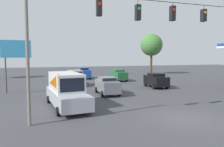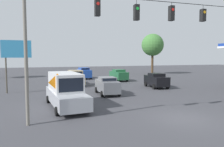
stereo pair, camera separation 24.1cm
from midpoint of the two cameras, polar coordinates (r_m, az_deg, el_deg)
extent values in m
plane|color=#3D3D42|center=(15.35, 18.50, -11.12)|extent=(140.00, 140.00, 0.00)
cylinder|color=slate|center=(13.53, -21.13, 5.02)|extent=(0.20, 0.20, 8.54)
cylinder|color=black|center=(16.56, 15.74, 17.48)|extent=(19.20, 0.04, 0.04)
cube|color=black|center=(17.98, 23.01, 13.82)|extent=(0.32, 0.36, 0.89)
cylinder|color=black|center=(18.09, 23.07, 15.68)|extent=(0.03, 0.03, 0.30)
cylinder|color=orange|center=(17.87, 23.44, 14.51)|extent=(0.20, 0.02, 0.20)
cube|color=black|center=(16.40, 15.68, 14.89)|extent=(0.32, 0.36, 1.03)
cylinder|color=black|center=(16.53, 15.73, 17.07)|extent=(0.03, 0.03, 0.24)
cylinder|color=red|center=(16.29, 16.08, 15.79)|extent=(0.20, 0.02, 0.20)
cube|color=black|center=(15.12, 6.88, 15.54)|extent=(0.32, 0.36, 1.03)
cylinder|color=black|center=(15.26, 6.90, 18.07)|extent=(0.03, 0.03, 0.35)
cylinder|color=green|center=(14.99, 7.20, 16.53)|extent=(0.20, 0.02, 0.20)
cube|color=black|center=(14.27, -3.34, 16.73)|extent=(0.32, 0.36, 1.00)
cylinder|color=red|center=(14.14, -3.14, 17.78)|extent=(0.20, 0.02, 0.20)
cube|color=#A8AAB2|center=(17.83, -11.53, -6.07)|extent=(2.92, 7.12, 1.00)
cube|color=silver|center=(17.98, -11.82, -2.09)|extent=(2.49, 4.62, 1.42)
cube|color=black|center=(15.83, -10.16, -2.98)|extent=(1.77, 0.20, 0.99)
cylinder|color=black|center=(15.57, -13.77, -9.57)|extent=(0.28, 0.66, 0.64)
cylinder|color=black|center=(16.08, -5.86, -9.00)|extent=(0.28, 0.66, 0.64)
cylinder|color=black|center=(19.92, -16.02, -6.49)|extent=(0.28, 0.66, 0.64)
cylinder|color=black|center=(20.33, -9.78, -6.16)|extent=(0.28, 0.66, 0.64)
cube|color=#234CB2|center=(39.45, -7.16, 0.06)|extent=(2.10, 4.36, 1.30)
cube|color=#234CB2|center=(39.39, -7.17, 1.26)|extent=(1.75, 1.99, 0.36)
cube|color=black|center=(38.49, -6.79, 1.19)|extent=(1.38, 0.14, 0.25)
cylinder|color=black|center=(37.96, -7.84, -1.11)|extent=(0.28, 0.66, 0.64)
cylinder|color=black|center=(38.44, -5.35, -1.02)|extent=(0.28, 0.66, 0.64)
cylinder|color=black|center=(40.61, -8.85, -0.75)|extent=(0.28, 0.66, 0.64)
cylinder|color=black|center=(41.06, -6.50, -0.67)|extent=(0.28, 0.66, 0.64)
cube|color=slate|center=(23.22, -0.97, -3.27)|extent=(1.91, 4.30, 1.18)
cube|color=slate|center=(23.13, -0.97, -1.38)|extent=(1.69, 1.92, 0.36)
cube|color=black|center=(22.22, -0.34, -1.62)|extent=(1.42, 0.07, 0.25)
cylinder|color=black|center=(21.78, -2.29, -5.37)|extent=(0.24, 0.65, 0.64)
cylinder|color=black|center=(22.25, 2.17, -5.15)|extent=(0.24, 0.65, 0.64)
cylinder|color=black|center=(24.43, -3.81, -4.28)|extent=(0.24, 0.65, 0.64)
cylinder|color=black|center=(24.86, 0.19, -4.11)|extent=(0.24, 0.65, 0.64)
cube|color=tan|center=(31.23, -9.52, -1.55)|extent=(2.07, 5.60, 0.90)
cube|color=tan|center=(30.49, -9.34, 0.01)|extent=(1.85, 2.03, 0.90)
cube|color=black|center=(29.50, -9.02, -0.14)|extent=(1.58, 0.05, 0.63)
cylinder|color=black|center=(29.36, -10.84, -2.84)|extent=(0.23, 0.64, 0.64)
cylinder|color=black|center=(29.69, -7.07, -2.71)|extent=(0.23, 0.64, 0.64)
cylinder|color=black|center=(32.92, -11.71, -2.05)|extent=(0.23, 0.64, 0.64)
cylinder|color=black|center=(33.22, -8.33, -1.94)|extent=(0.23, 0.64, 0.64)
cube|color=#236038|center=(35.74, 1.95, -0.46)|extent=(2.00, 4.26, 1.21)
cube|color=#236038|center=(35.68, 1.95, 0.79)|extent=(1.73, 1.92, 0.36)
cube|color=black|center=(36.54, 1.39, 0.89)|extent=(1.43, 0.09, 0.25)
cylinder|color=black|center=(37.39, 2.41, -1.16)|extent=(0.25, 0.65, 0.64)
cylinder|color=black|center=(36.73, -0.15, -1.26)|extent=(0.25, 0.65, 0.64)
cylinder|color=black|center=(34.92, 4.16, -1.58)|extent=(0.25, 0.65, 0.64)
cylinder|color=black|center=(34.22, 1.44, -1.70)|extent=(0.25, 0.65, 0.64)
cube|color=black|center=(28.80, 11.74, -1.83)|extent=(2.12, 4.19, 1.17)
cube|color=black|center=(28.73, 11.76, -0.30)|extent=(1.81, 1.91, 0.36)
cube|color=black|center=(29.54, 11.02, -0.16)|extent=(1.46, 0.13, 0.25)
cylinder|color=black|center=(30.44, 12.22, -2.60)|extent=(0.27, 0.65, 0.64)
cylinder|color=black|center=(29.70, 9.04, -2.73)|extent=(0.27, 0.65, 0.64)
cylinder|color=black|center=(28.11, 14.55, -3.24)|extent=(0.27, 0.65, 0.64)
cylinder|color=black|center=(27.30, 11.16, -3.41)|extent=(0.27, 0.65, 0.64)
cone|color=orange|center=(18.18, -11.13, -7.51)|extent=(0.32, 0.32, 0.61)
cone|color=orange|center=(20.48, -11.94, -6.15)|extent=(0.32, 0.32, 0.61)
cone|color=orange|center=(22.91, -12.88, -5.02)|extent=(0.32, 0.32, 0.61)
cylinder|color=#4C473D|center=(26.22, -20.91, -0.38)|extent=(0.16, 0.16, 3.90)
cylinder|color=#4C473D|center=(26.43, -25.65, -0.49)|extent=(0.16, 0.16, 3.90)
cube|color=#338CBF|center=(26.23, -23.49, 5.90)|extent=(3.12, 0.12, 1.91)
cylinder|color=slate|center=(16.37, -13.55, -6.78)|extent=(0.06, 0.06, 1.80)
cube|color=orange|center=(16.17, -13.64, -2.24)|extent=(1.27, 0.04, 1.27)
cylinder|color=#4C3823|center=(49.77, 10.62, 2.83)|extent=(0.50, 0.50, 5.18)
sphere|color=#427A38|center=(49.80, 10.69, 7.37)|extent=(4.91, 4.91, 4.91)
camera|label=1|loc=(0.12, -89.72, 0.02)|focal=35.00mm
camera|label=2|loc=(0.12, 90.28, -0.02)|focal=35.00mm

